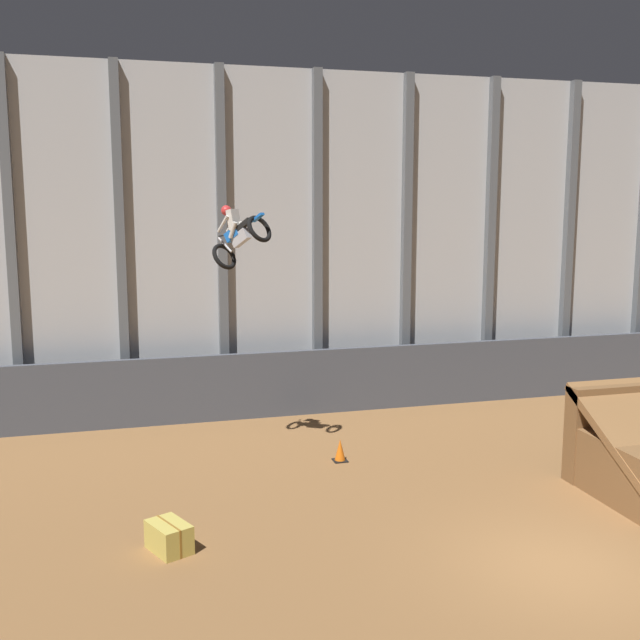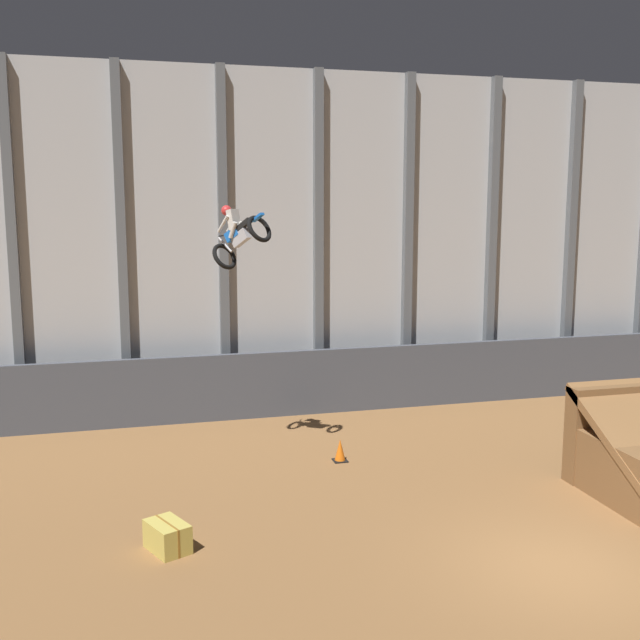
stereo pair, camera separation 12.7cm
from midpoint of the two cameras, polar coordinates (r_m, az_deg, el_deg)
ground_plane at (r=15.09m, az=17.96°, el=-17.52°), size 60.00×60.00×0.00m
arena_back_wall at (r=24.57m, az=2.99°, el=5.98°), size 32.00×0.40×10.74m
lower_barrier at (r=24.23m, az=3.65°, el=-4.45°), size 31.36×0.20×2.05m
rider_bike_solo at (r=18.75m, az=-6.45°, el=6.48°), size 1.59×1.77×1.68m
traffic_cone_near_ramp at (r=19.63m, az=1.35°, el=-9.91°), size 0.36×0.36×0.58m
hay_bale_trackside at (r=15.21m, az=-11.67°, el=-15.88°), size 0.92×1.07×0.57m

